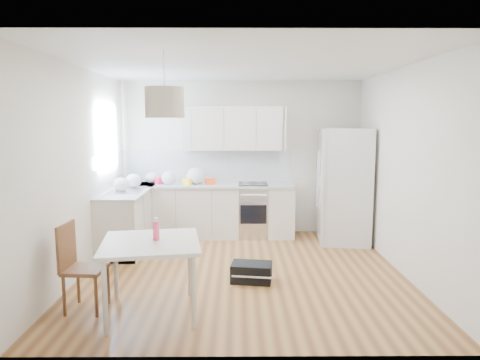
% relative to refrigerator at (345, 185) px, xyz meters
% --- Properties ---
extents(floor, '(4.20, 4.20, 0.00)m').
position_rel_refrigerator_xyz_m(floor, '(-1.71, -1.49, -0.94)').
color(floor, brown).
rests_on(floor, ground).
extents(ceiling, '(4.20, 4.20, 0.00)m').
position_rel_refrigerator_xyz_m(ceiling, '(-1.71, -1.49, 1.76)').
color(ceiling, white).
rests_on(ceiling, wall_back).
extents(wall_back, '(4.20, 0.00, 4.20)m').
position_rel_refrigerator_xyz_m(wall_back, '(-1.71, 0.61, 0.41)').
color(wall_back, beige).
rests_on(wall_back, floor).
extents(wall_left, '(0.00, 4.20, 4.20)m').
position_rel_refrigerator_xyz_m(wall_left, '(-3.81, -1.49, 0.41)').
color(wall_left, beige).
rests_on(wall_left, floor).
extents(wall_right, '(0.00, 4.20, 4.20)m').
position_rel_refrigerator_xyz_m(wall_right, '(0.39, -1.49, 0.41)').
color(wall_right, beige).
rests_on(wall_right, floor).
extents(window_glassblock, '(0.02, 1.00, 1.00)m').
position_rel_refrigerator_xyz_m(window_glassblock, '(-3.80, -0.34, 0.81)').
color(window_glassblock, '#BFE0F9').
rests_on(window_glassblock, wall_left).
extents(cabinets_back, '(3.00, 0.60, 0.88)m').
position_rel_refrigerator_xyz_m(cabinets_back, '(-2.31, 0.31, -0.50)').
color(cabinets_back, beige).
rests_on(cabinets_back, floor).
extents(cabinets_left, '(0.60, 1.80, 0.88)m').
position_rel_refrigerator_xyz_m(cabinets_left, '(-3.51, -0.29, -0.50)').
color(cabinets_left, beige).
rests_on(cabinets_left, floor).
extents(counter_back, '(3.02, 0.64, 0.04)m').
position_rel_refrigerator_xyz_m(counter_back, '(-2.31, 0.31, -0.04)').
color(counter_back, '#A0A3A5').
rests_on(counter_back, cabinets_back).
extents(counter_left, '(0.64, 1.82, 0.04)m').
position_rel_refrigerator_xyz_m(counter_left, '(-3.51, -0.29, -0.04)').
color(counter_left, '#A0A3A5').
rests_on(counter_left, cabinets_left).
extents(backsplash_back, '(3.00, 0.01, 0.58)m').
position_rel_refrigerator_xyz_m(backsplash_back, '(-2.31, 0.60, 0.27)').
color(backsplash_back, white).
rests_on(backsplash_back, wall_back).
extents(backsplash_left, '(0.01, 1.80, 0.58)m').
position_rel_refrigerator_xyz_m(backsplash_left, '(-3.81, -0.29, 0.27)').
color(backsplash_left, white).
rests_on(backsplash_left, wall_left).
extents(upper_cabinets, '(1.70, 0.32, 0.75)m').
position_rel_refrigerator_xyz_m(upper_cabinets, '(-1.86, 0.45, 0.93)').
color(upper_cabinets, beige).
rests_on(upper_cabinets, wall_back).
extents(range_oven, '(0.50, 0.61, 0.88)m').
position_rel_refrigerator_xyz_m(range_oven, '(-1.51, 0.31, -0.50)').
color(range_oven, silver).
rests_on(range_oven, floor).
extents(sink, '(0.50, 0.80, 0.16)m').
position_rel_refrigerator_xyz_m(sink, '(-3.51, -0.34, -0.03)').
color(sink, silver).
rests_on(sink, counter_left).
extents(refrigerator, '(0.99, 1.03, 1.89)m').
position_rel_refrigerator_xyz_m(refrigerator, '(0.00, 0.00, 0.00)').
color(refrigerator, silver).
rests_on(refrigerator, floor).
extents(dining_table, '(1.12, 1.12, 0.77)m').
position_rel_refrigerator_xyz_m(dining_table, '(-2.67, -2.74, -0.26)').
color(dining_table, beige).
rests_on(dining_table, floor).
extents(dining_chair, '(0.42, 0.42, 0.94)m').
position_rel_refrigerator_xyz_m(dining_chair, '(-3.38, -2.66, -0.48)').
color(dining_chair, '#4A2916').
rests_on(dining_chair, floor).
extents(drink_bottle, '(0.07, 0.07, 0.24)m').
position_rel_refrigerator_xyz_m(drink_bottle, '(-2.63, -2.69, -0.06)').
color(drink_bottle, '#F7446A').
rests_on(drink_bottle, dining_table).
extents(gym_bag, '(0.54, 0.40, 0.23)m').
position_rel_refrigerator_xyz_m(gym_bag, '(-1.61, -1.85, -0.83)').
color(gym_bag, black).
rests_on(gym_bag, floor).
extents(pendant_lamp, '(0.49, 0.49, 0.31)m').
position_rel_refrigerator_xyz_m(pendant_lamp, '(-2.52, -2.62, 1.24)').
color(pendant_lamp, '#BCAA91').
rests_on(pendant_lamp, ceiling).
extents(grocery_bag_a, '(0.22, 0.19, 0.20)m').
position_rel_refrigerator_xyz_m(grocery_bag_a, '(-3.27, 0.39, 0.08)').
color(grocery_bag_a, silver).
rests_on(grocery_bag_a, counter_back).
extents(grocery_bag_b, '(0.26, 0.22, 0.23)m').
position_rel_refrigerator_xyz_m(grocery_bag_b, '(-2.96, 0.26, 0.09)').
color(grocery_bag_b, silver).
rests_on(grocery_bag_b, counter_back).
extents(grocery_bag_c, '(0.32, 0.27, 0.28)m').
position_rel_refrigerator_xyz_m(grocery_bag_c, '(-2.50, 0.32, 0.12)').
color(grocery_bag_c, silver).
rests_on(grocery_bag_c, counter_back).
extents(grocery_bag_d, '(0.25, 0.21, 0.23)m').
position_rel_refrigerator_xyz_m(grocery_bag_d, '(-3.48, -0.08, 0.09)').
color(grocery_bag_d, silver).
rests_on(grocery_bag_d, counter_back).
extents(grocery_bag_e, '(0.24, 0.20, 0.22)m').
position_rel_refrigerator_xyz_m(grocery_bag_e, '(-3.58, -0.45, 0.08)').
color(grocery_bag_e, silver).
rests_on(grocery_bag_e, counter_left).
extents(snack_orange, '(0.18, 0.15, 0.11)m').
position_rel_refrigerator_xyz_m(snack_orange, '(-2.25, 0.28, 0.03)').
color(snack_orange, '#EA4B14').
rests_on(snack_orange, counter_back).
extents(snack_yellow, '(0.17, 0.16, 0.10)m').
position_rel_refrigerator_xyz_m(snack_yellow, '(-2.64, 0.24, 0.03)').
color(snack_yellow, yellow).
rests_on(snack_yellow, counter_back).
extents(snack_red, '(0.20, 0.19, 0.12)m').
position_rel_refrigerator_xyz_m(snack_red, '(-3.12, 0.35, 0.03)').
color(snack_red, red).
rests_on(snack_red, counter_back).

